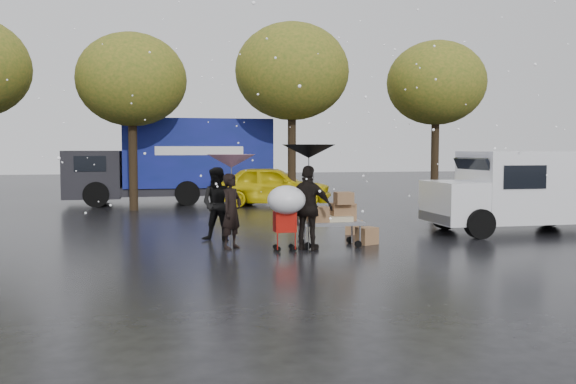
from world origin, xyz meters
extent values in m
plane|color=black|center=(0.00, 0.00, 0.00)|extent=(90.00, 90.00, 0.00)
imported|color=black|center=(-0.97, 0.51, 0.85)|extent=(0.72, 0.74, 1.71)
imported|color=black|center=(-1.15, 1.71, 0.91)|extent=(1.08, 0.98, 1.81)
imported|color=black|center=(0.68, -0.05, 0.95)|extent=(1.18, 1.01, 1.90)
cylinder|color=#4C4C4C|center=(-0.97, 0.51, 1.00)|extent=(0.02, 0.02, 1.99)
cone|color=#C5517C|center=(-0.97, 0.51, 1.99)|extent=(1.09, 1.09, 0.30)
sphere|color=#4C4C4C|center=(-0.97, 0.51, 2.02)|extent=(0.06, 0.06, 0.06)
cylinder|color=#4C4C4C|center=(0.68, -0.05, 1.10)|extent=(0.02, 0.02, 2.21)
cone|color=black|center=(0.68, -0.05, 2.21)|extent=(1.19, 1.19, 0.30)
sphere|color=#4C4C4C|center=(0.68, -0.05, 2.24)|extent=(0.06, 0.06, 0.06)
cube|color=slate|center=(1.29, 0.38, 0.55)|extent=(1.50, 0.80, 0.08)
cylinder|color=slate|center=(0.54, 0.38, 0.80)|extent=(0.04, 0.04, 0.60)
cube|color=brown|center=(1.64, 0.48, 0.79)|extent=(0.55, 0.45, 0.40)
cube|color=brown|center=(0.99, 0.28, 0.77)|extent=(0.45, 0.40, 0.35)
cube|color=brown|center=(1.59, 0.23, 1.13)|extent=(0.40, 0.35, 0.28)
cube|color=tan|center=(1.34, 0.38, 0.65)|extent=(0.90, 0.55, 0.12)
cylinder|color=black|center=(0.69, 0.06, 0.08)|extent=(0.16, 0.05, 0.16)
cylinder|color=black|center=(0.69, 0.70, 0.08)|extent=(0.16, 0.05, 0.16)
cylinder|color=black|center=(1.89, 0.06, 0.08)|extent=(0.16, 0.05, 0.16)
cylinder|color=black|center=(1.89, 0.70, 0.08)|extent=(0.16, 0.05, 0.16)
cube|color=#A01009|center=(0.15, 0.01, 0.65)|extent=(0.47, 0.41, 0.45)
cylinder|color=#A01009|center=(0.15, -0.18, 1.02)|extent=(0.42, 0.02, 0.02)
cylinder|color=#4C4C4C|center=(0.15, -0.18, 0.95)|extent=(0.02, 0.02, 0.60)
ellipsoid|color=white|center=(0.15, -0.18, 1.15)|extent=(0.84, 0.84, 0.63)
cylinder|color=black|center=(-0.03, -0.15, 0.06)|extent=(0.12, 0.04, 0.12)
cylinder|color=black|center=(-0.03, 0.17, 0.06)|extent=(0.12, 0.04, 0.12)
cylinder|color=black|center=(0.33, -0.15, 0.06)|extent=(0.12, 0.04, 0.12)
cylinder|color=black|center=(0.33, 0.17, 0.06)|extent=(0.12, 0.04, 0.12)
cube|color=white|center=(7.53, 1.69, 1.25)|extent=(3.80, 2.00, 1.90)
cube|color=white|center=(5.13, 1.69, 0.85)|extent=(1.20, 1.95, 1.10)
cube|color=black|center=(5.68, 1.69, 1.70)|extent=(0.37, 1.70, 0.67)
cube|color=slate|center=(4.58, 1.69, 0.45)|extent=(0.12, 1.90, 0.25)
cylinder|color=black|center=(5.33, 0.74, 0.38)|extent=(0.76, 0.28, 0.76)
cylinder|color=black|center=(5.33, 2.64, 0.38)|extent=(0.76, 0.28, 0.76)
cylinder|color=black|center=(8.63, 2.64, 0.38)|extent=(0.76, 0.28, 0.76)
cube|color=navy|center=(-0.97, 12.61, 2.10)|extent=(6.00, 2.50, 2.80)
cube|color=black|center=(-5.17, 12.61, 1.25)|extent=(2.20, 2.40, 1.90)
cube|color=black|center=(-1.97, 12.61, 0.55)|extent=(8.00, 2.30, 0.35)
cube|color=white|center=(-0.97, 11.35, 2.20)|extent=(3.50, 0.03, 0.35)
cylinder|color=black|center=(-4.97, 11.46, 0.50)|extent=(1.00, 0.30, 1.00)
cylinder|color=black|center=(-4.97, 13.76, 0.50)|extent=(1.00, 0.30, 1.00)
cylinder|color=black|center=(1.03, 11.46, 0.50)|extent=(1.00, 0.30, 1.00)
cylinder|color=black|center=(1.03, 13.76, 0.50)|extent=(1.00, 0.30, 1.00)
cube|color=brown|center=(2.25, 0.49, 0.20)|extent=(0.55, 0.50, 0.40)
cube|color=brown|center=(2.49, 2.20, 0.18)|extent=(0.55, 0.49, 0.36)
imported|color=yellow|center=(1.84, 10.70, 0.80)|extent=(5.05, 3.09, 1.61)
cylinder|color=black|center=(-3.50, 10.00, 2.24)|extent=(0.32, 0.32, 4.48)
ellipsoid|color=#3A5618|center=(-3.50, 10.00, 4.80)|extent=(4.00, 4.00, 3.40)
cylinder|color=black|center=(2.50, 10.00, 2.45)|extent=(0.32, 0.32, 4.90)
ellipsoid|color=#3A5618|center=(2.50, 10.00, 5.25)|extent=(4.40, 4.40, 3.74)
cylinder|color=black|center=(8.50, 10.00, 2.31)|extent=(0.32, 0.32, 4.62)
ellipsoid|color=#3A5618|center=(8.50, 10.00, 4.95)|extent=(4.00, 4.00, 3.40)
camera|label=1|loc=(-2.57, -13.17, 2.25)|focal=38.00mm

